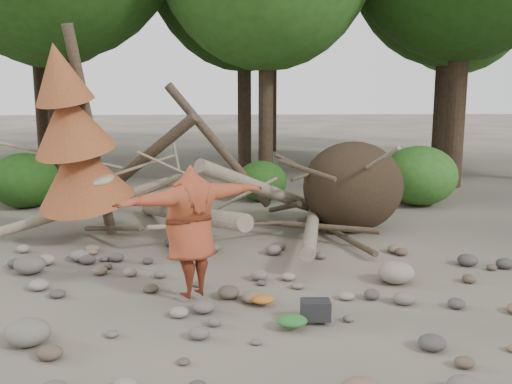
{
  "coord_description": "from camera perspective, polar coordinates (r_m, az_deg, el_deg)",
  "views": [
    {
      "loc": [
        -0.11,
        -7.89,
        3.12
      ],
      "look_at": [
        0.34,
        1.5,
        1.4
      ],
      "focal_mm": 40.0,
      "sensor_mm": 36.0,
      "label": 1
    }
  ],
  "objects": [
    {
      "name": "ground",
      "position": [
        8.48,
        -1.83,
        -11.22
      ],
      "size": [
        120.0,
        120.0,
        0.0
      ],
      "primitive_type": "plane",
      "color": "#514C44",
      "rests_on": "ground"
    },
    {
      "name": "deadfall_pile",
      "position": [
        12.5,
        7.12,
        0.3
      ],
      "size": [
        8.55,
        5.24,
        3.3
      ],
      "color": "#332619",
      "rests_on": "ground"
    },
    {
      "name": "dead_conifer",
      "position": [
        11.7,
        -17.68,
        4.94
      ],
      "size": [
        2.06,
        2.16,
        4.35
      ],
      "color": "#4C3F30",
      "rests_on": "ground"
    },
    {
      "name": "bush_left",
      "position": [
        16.2,
        -22.14,
        1.09
      ],
      "size": [
        1.8,
        1.8,
        1.44
      ],
      "primitive_type": "ellipsoid",
      "color": "#1C4512",
      "rests_on": "ground"
    },
    {
      "name": "bush_mid",
      "position": [
        15.92,
        0.58,
        1.12
      ],
      "size": [
        1.4,
        1.4,
        1.12
      ],
      "primitive_type": "ellipsoid",
      "color": "#265719",
      "rests_on": "ground"
    },
    {
      "name": "bush_right",
      "position": [
        15.91,
        16.04,
        1.59
      ],
      "size": [
        2.0,
        2.0,
        1.6
      ],
      "primitive_type": "ellipsoid",
      "color": "#2F6720",
      "rests_on": "ground"
    },
    {
      "name": "frisbee_thrower",
      "position": [
        8.39,
        -6.57,
        -3.92
      ],
      "size": [
        2.59,
        1.84,
        1.96
      ],
      "color": "brown",
      "rests_on": "ground"
    },
    {
      "name": "backpack",
      "position": [
        7.86,
        5.97,
        -12.04
      ],
      "size": [
        0.4,
        0.27,
        0.26
      ],
      "primitive_type": "cube",
      "rotation": [
        0.0,
        0.0,
        -0.03
      ],
      "color": "black",
      "rests_on": "ground"
    },
    {
      "name": "cloth_green",
      "position": [
        7.65,
        3.62,
        -13.09
      ],
      "size": [
        0.41,
        0.34,
        0.15
      ],
      "primitive_type": "ellipsoid",
      "color": "#265F26",
      "rests_on": "ground"
    },
    {
      "name": "cloth_orange",
      "position": [
        8.4,
        0.69,
        -11.0
      ],
      "size": [
        0.33,
        0.27,
        0.12
      ],
      "primitive_type": "ellipsoid",
      "color": "#AF5B1E",
      "rests_on": "ground"
    },
    {
      "name": "boulder_front_left",
      "position": [
        7.73,
        -21.88,
        -12.88
      ],
      "size": [
        0.56,
        0.5,
        0.33
      ],
      "primitive_type": "ellipsoid",
      "color": "#6B6559",
      "rests_on": "ground"
    },
    {
      "name": "boulder_mid_right",
      "position": [
        9.58,
        13.85,
        -7.83
      ],
      "size": [
        0.59,
        0.53,
        0.35
      ],
      "primitive_type": "ellipsoid",
      "color": "gray",
      "rests_on": "ground"
    },
    {
      "name": "boulder_mid_left",
      "position": [
        10.5,
        -21.69,
        -6.77
      ],
      "size": [
        0.53,
        0.48,
        0.32
      ],
      "primitive_type": "ellipsoid",
      "color": "#5D564F",
      "rests_on": "ground"
    }
  ]
}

